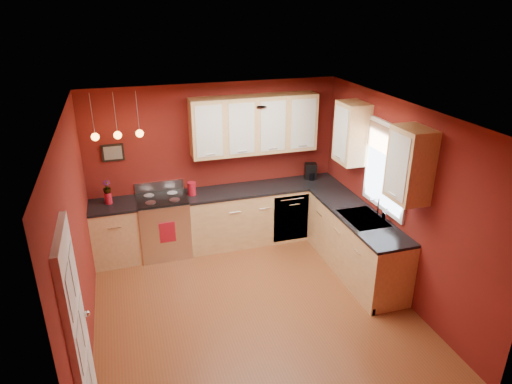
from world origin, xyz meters
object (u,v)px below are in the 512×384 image
object	(u,v)px
gas_range	(164,225)
soap_pump	(386,214)
red_canister	(192,189)
coffee_maker	(311,172)
sink	(363,219)

from	to	relation	value
gas_range	soap_pump	xyz separation A→B (m)	(2.87, -1.67, 0.56)
red_canister	soap_pump	distance (m)	2.93
coffee_maker	sink	bearing A→B (deg)	-72.64
coffee_maker	gas_range	bearing A→B (deg)	-164.27
coffee_maker	soap_pump	size ratio (longest dim) A/B	1.41
red_canister	sink	bearing A→B (deg)	-35.01
coffee_maker	soap_pump	distance (m)	1.81
sink	soap_pump	bearing A→B (deg)	-34.39
gas_range	soap_pump	distance (m)	3.37
gas_range	soap_pump	world-z (taller)	soap_pump
gas_range	red_canister	bearing A→B (deg)	0.80
red_canister	soap_pump	xyz separation A→B (m)	(2.40, -1.68, -0.01)
gas_range	sink	xyz separation A→B (m)	(2.62, -1.50, 0.43)
sink	soap_pump	size ratio (longest dim) A/B	3.64
sink	red_canister	distance (m)	2.63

